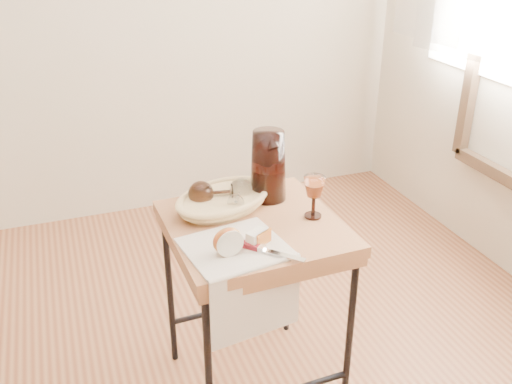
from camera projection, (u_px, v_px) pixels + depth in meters
name	position (u px, v px, depth m)	size (l,w,h in m)	color
side_table	(254.00, 309.00, 2.02)	(0.55, 0.55, 0.70)	brown
tea_towel	(235.00, 247.00, 1.72)	(0.29, 0.26, 0.01)	white
bread_basket	(224.00, 201.00, 1.94)	(0.33, 0.22, 0.05)	tan
goblet_lying_a	(214.00, 193.00, 1.93)	(0.14, 0.09, 0.09)	#3F2416
goblet_lying_b	(239.00, 194.00, 1.93)	(0.13, 0.08, 0.08)	white
pitcher	(268.00, 165.00, 1.97)	(0.17, 0.25, 0.29)	black
wine_goblet	(314.00, 197.00, 1.86)	(0.07, 0.07, 0.15)	white
apple_half	(227.00, 241.00, 1.67)	(0.09, 0.05, 0.08)	#B2070B
apple_wedge	(257.00, 238.00, 1.72)	(0.07, 0.04, 0.04)	white
table_knife	(264.00, 249.00, 1.68)	(0.24, 0.02, 0.02)	silver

